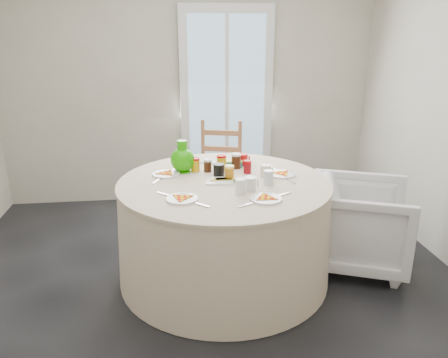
{
  "coord_description": "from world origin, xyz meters",
  "views": [
    {
      "loc": [
        -0.22,
        -2.78,
        1.83
      ],
      "look_at": [
        0.16,
        0.23,
        0.8
      ],
      "focal_mm": 35.0,
      "sensor_mm": 36.0,
      "label": 1
    }
  ],
  "objects": [
    {
      "name": "jar_cluster",
      "position": [
        0.15,
        0.45,
        0.82
      ],
      "size": [
        0.5,
        0.36,
        0.13
      ],
      "primitive_type": null,
      "rotation": [
        0.0,
        0.0,
        0.32
      ],
      "color": "olive",
      "rests_on": "table"
    },
    {
      "name": "green_pitcher",
      "position": [
        -0.13,
        0.5,
        0.87
      ],
      "size": [
        0.2,
        0.2,
        0.24
      ],
      "primitive_type": null,
      "rotation": [
        0.0,
        0.0,
        0.07
      ],
      "color": "#21A103",
      "rests_on": "table"
    },
    {
      "name": "glass_door",
      "position": [
        0.4,
        1.95,
        1.05
      ],
      "size": [
        1.0,
        0.08,
        2.1
      ],
      "primitive_type": "cube",
      "color": "silver",
      "rests_on": "floor"
    },
    {
      "name": "floor",
      "position": [
        0.0,
        0.0,
        0.0
      ],
      "size": [
        4.0,
        4.0,
        0.0
      ],
      "primitive_type": "plane",
      "color": "black",
      "rests_on": "ground"
    },
    {
      "name": "wall_back",
      "position": [
        0.0,
        2.0,
        1.3
      ],
      "size": [
        4.0,
        0.02,
        2.6
      ],
      "primitive_type": "cube",
      "color": "#BCB5A3",
      "rests_on": "floor"
    },
    {
      "name": "mugs_glasses",
      "position": [
        0.31,
        0.24,
        0.81
      ],
      "size": [
        0.81,
        0.81,
        0.12
      ],
      "primitive_type": null,
      "rotation": [
        0.0,
        0.0,
        0.36
      ],
      "color": "gray",
      "rests_on": "table"
    },
    {
      "name": "place_settings",
      "position": [
        0.16,
        0.23,
        0.77
      ],
      "size": [
        1.46,
        1.46,
        0.02
      ],
      "primitive_type": null,
      "rotation": [
        0.0,
        0.0,
        -0.34
      ],
      "color": "silver",
      "rests_on": "table"
    },
    {
      "name": "butter_tub",
      "position": [
        0.28,
        0.59,
        0.79
      ],
      "size": [
        0.15,
        0.11,
        0.06
      ],
      "primitive_type": "cube",
      "rotation": [
        0.0,
        0.0,
        -0.11
      ],
      "color": "teal",
      "rests_on": "table"
    },
    {
      "name": "armchair",
      "position": [
        1.26,
        0.27,
        0.39
      ],
      "size": [
        0.94,
        0.97,
        0.78
      ],
      "primitive_type": "imported",
      "rotation": [
        0.0,
        0.0,
        1.19
      ],
      "color": "silver",
      "rests_on": "floor"
    },
    {
      "name": "table",
      "position": [
        0.16,
        0.23,
        0.38
      ],
      "size": [
        1.61,
        1.61,
        0.82
      ],
      "primitive_type": "cylinder",
      "color": "beige",
      "rests_on": "floor"
    },
    {
      "name": "cheese_platter",
      "position": [
        0.15,
        0.22,
        0.77
      ],
      "size": [
        0.28,
        0.2,
        0.03
      ],
      "primitive_type": null,
      "rotation": [
        0.0,
        0.0,
        -0.13
      ],
      "color": "silver",
      "rests_on": "table"
    },
    {
      "name": "wooden_chair",
      "position": [
        0.24,
        1.34,
        0.47
      ],
      "size": [
        0.54,
        0.53,
        1.0
      ],
      "primitive_type": null,
      "rotation": [
        0.0,
        0.0,
        -0.28
      ],
      "color": "#A2714E",
      "rests_on": "floor"
    }
  ]
}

